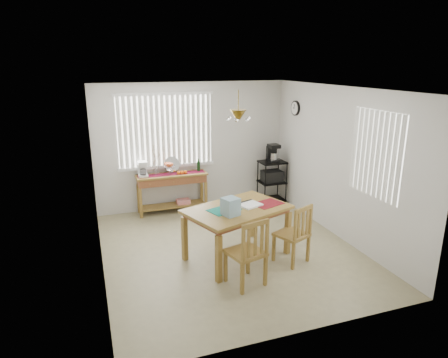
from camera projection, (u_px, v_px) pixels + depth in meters
name	position (u px, v px, depth m)	size (l,w,h in m)	color
ground	(229.00, 250.00, 6.59)	(4.00, 4.50, 0.01)	tan
room_shell	(229.00, 149.00, 6.13)	(4.20, 4.70, 2.70)	silver
sideboard	(172.00, 183.00, 8.10)	(1.43, 0.40, 0.80)	olive
sideboard_items	(160.00, 169.00, 7.95)	(1.35, 0.33, 0.61)	maroon
wire_cart	(272.00, 178.00, 8.66)	(0.54, 0.44, 0.93)	black
cart_items	(273.00, 153.00, 8.51)	(0.22, 0.26, 0.38)	black
dining_table	(237.00, 214.00, 6.15)	(1.77, 1.44, 0.82)	olive
table_items	(235.00, 206.00, 5.91)	(1.29, 0.63, 0.26)	#157A6A
chair_left	(248.00, 253.00, 5.41)	(0.56, 0.56, 1.00)	olive
chair_right	(294.00, 234.00, 6.05)	(0.57, 0.57, 0.94)	olive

